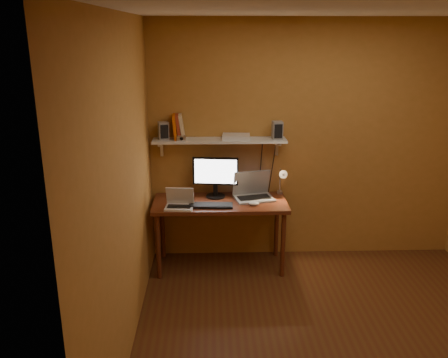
{
  "coord_description": "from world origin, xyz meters",
  "views": [
    {
      "loc": [
        -1.05,
        -3.38,
        2.46
      ],
      "look_at": [
        -0.91,
        1.18,
        1.03
      ],
      "focal_mm": 38.0,
      "sensor_mm": 36.0,
      "label": 1
    }
  ],
  "objects_px": {
    "mouse": "(254,204)",
    "router": "(236,137)",
    "desk_lamp": "(282,178)",
    "monitor": "(215,175)",
    "keyboard": "(211,205)",
    "netbook": "(180,202)",
    "desk": "(220,209)",
    "shelf_camera": "(181,138)",
    "laptop": "(253,191)",
    "speaker_right": "(277,130)",
    "wall_shelf": "(220,141)",
    "speaker_left": "(163,131)"
  },
  "relations": [
    {
      "from": "laptop",
      "to": "monitor",
      "type": "bearing_deg",
      "value": 161.01
    },
    {
      "from": "keyboard",
      "to": "router",
      "type": "distance_m",
      "value": 0.77
    },
    {
      "from": "netbook",
      "to": "shelf_camera",
      "type": "xyz_separation_m",
      "value": [
        0.02,
        0.28,
        0.6
      ]
    },
    {
      "from": "desk",
      "to": "monitor",
      "type": "relative_size",
      "value": 2.89
    },
    {
      "from": "netbook",
      "to": "shelf_camera",
      "type": "distance_m",
      "value": 0.66
    },
    {
      "from": "desk",
      "to": "laptop",
      "type": "bearing_deg",
      "value": 16.52
    },
    {
      "from": "speaker_left",
      "to": "shelf_camera",
      "type": "bearing_deg",
      "value": -40.05
    },
    {
      "from": "desk_lamp",
      "to": "shelf_camera",
      "type": "bearing_deg",
      "value": -179.6
    },
    {
      "from": "laptop",
      "to": "keyboard",
      "type": "height_order",
      "value": "laptop"
    },
    {
      "from": "wall_shelf",
      "to": "speaker_right",
      "type": "bearing_deg",
      "value": -1.56
    },
    {
      "from": "desk",
      "to": "shelf_camera",
      "type": "distance_m",
      "value": 0.85
    },
    {
      "from": "desk",
      "to": "speaker_right",
      "type": "bearing_deg",
      "value": 16.43
    },
    {
      "from": "keyboard",
      "to": "wall_shelf",
      "type": "bearing_deg",
      "value": 76.99
    },
    {
      "from": "speaker_right",
      "to": "wall_shelf",
      "type": "bearing_deg",
      "value": 174.14
    },
    {
      "from": "laptop",
      "to": "router",
      "type": "distance_m",
      "value": 0.61
    },
    {
      "from": "netbook",
      "to": "shelf_camera",
      "type": "relative_size",
      "value": 3.03
    },
    {
      "from": "speaker_left",
      "to": "desk_lamp",
      "type": "bearing_deg",
      "value": -19.03
    },
    {
      "from": "speaker_left",
      "to": "speaker_right",
      "type": "bearing_deg",
      "value": -16.72
    },
    {
      "from": "speaker_right",
      "to": "netbook",
      "type": "bearing_deg",
      "value": -165.95
    },
    {
      "from": "monitor",
      "to": "router",
      "type": "bearing_deg",
      "value": 19.7
    },
    {
      "from": "wall_shelf",
      "to": "router",
      "type": "xyz_separation_m",
      "value": [
        0.17,
        0.01,
        0.04
      ]
    },
    {
      "from": "netbook",
      "to": "keyboard",
      "type": "relative_size",
      "value": 0.67
    },
    {
      "from": "wall_shelf",
      "to": "keyboard",
      "type": "relative_size",
      "value": 3.15
    },
    {
      "from": "shelf_camera",
      "to": "desk",
      "type": "bearing_deg",
      "value": -16.64
    },
    {
      "from": "mouse",
      "to": "speaker_left",
      "type": "height_order",
      "value": "speaker_left"
    },
    {
      "from": "monitor",
      "to": "router",
      "type": "relative_size",
      "value": 1.69
    },
    {
      "from": "wall_shelf",
      "to": "laptop",
      "type": "xyz_separation_m",
      "value": [
        0.35,
        -0.09,
        -0.53
      ]
    },
    {
      "from": "desk",
      "to": "shelf_camera",
      "type": "bearing_deg",
      "value": 163.36
    },
    {
      "from": "speaker_right",
      "to": "shelf_camera",
      "type": "bearing_deg",
      "value": 179.08
    },
    {
      "from": "mouse",
      "to": "router",
      "type": "relative_size",
      "value": 0.37
    },
    {
      "from": "monitor",
      "to": "speaker_left",
      "type": "xyz_separation_m",
      "value": [
        -0.54,
        0.06,
        0.47
      ]
    },
    {
      "from": "keyboard",
      "to": "speaker_left",
      "type": "relative_size",
      "value": 2.43
    },
    {
      "from": "monitor",
      "to": "shelf_camera",
      "type": "height_order",
      "value": "shelf_camera"
    },
    {
      "from": "mouse",
      "to": "shelf_camera",
      "type": "xyz_separation_m",
      "value": [
        -0.74,
        0.24,
        0.63
      ]
    },
    {
      "from": "netbook",
      "to": "keyboard",
      "type": "distance_m",
      "value": 0.32
    },
    {
      "from": "netbook",
      "to": "keyboard",
      "type": "bearing_deg",
      "value": 7.88
    },
    {
      "from": "speaker_right",
      "to": "desk_lamp",
      "type": "bearing_deg",
      "value": -45.93
    },
    {
      "from": "keyboard",
      "to": "speaker_left",
      "type": "bearing_deg",
      "value": 147.37
    },
    {
      "from": "keyboard",
      "to": "router",
      "type": "xyz_separation_m",
      "value": [
        0.27,
        0.35,
        0.64
      ]
    },
    {
      "from": "laptop",
      "to": "speaker_left",
      "type": "xyz_separation_m",
      "value": [
        -0.93,
        0.1,
        0.64
      ]
    },
    {
      "from": "desk_lamp",
      "to": "monitor",
      "type": "bearing_deg",
      "value": 178.13
    },
    {
      "from": "desk",
      "to": "router",
      "type": "bearing_deg",
      "value": 49.2
    },
    {
      "from": "shelf_camera",
      "to": "desk_lamp",
      "type": "bearing_deg",
      "value": 0.4
    },
    {
      "from": "netbook",
      "to": "shelf_camera",
      "type": "height_order",
      "value": "shelf_camera"
    },
    {
      "from": "mouse",
      "to": "speaker_right",
      "type": "distance_m",
      "value": 0.8
    },
    {
      "from": "netbook",
      "to": "speaker_right",
      "type": "xyz_separation_m",
      "value": [
        1.02,
        0.34,
        0.66
      ]
    },
    {
      "from": "wall_shelf",
      "to": "shelf_camera",
      "type": "xyz_separation_m",
      "value": [
        -0.4,
        -0.08,
        0.04
      ]
    },
    {
      "from": "laptop",
      "to": "speaker_right",
      "type": "relative_size",
      "value": 2.41
    },
    {
      "from": "netbook",
      "to": "desk_lamp",
      "type": "relative_size",
      "value": 0.79
    },
    {
      "from": "mouse",
      "to": "router",
      "type": "distance_m",
      "value": 0.73
    }
  ]
}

